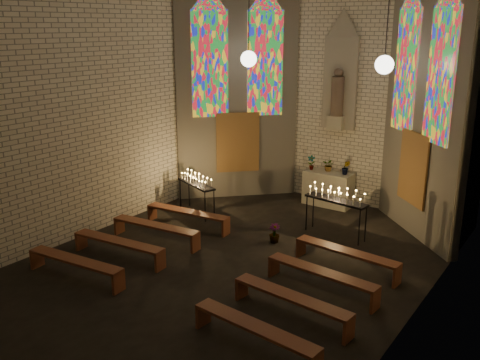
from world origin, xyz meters
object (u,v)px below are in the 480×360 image
altar (328,189)px  votive_stand_left (196,181)px  votive_stand_right (336,197)px  aisle_flower_pot (274,233)px

altar → votive_stand_left: votive_stand_left is taller
votive_stand_right → aisle_flower_pot: bearing=-122.6°
votive_stand_left → votive_stand_right: 3.94m
altar → votive_stand_right: size_ratio=0.84×
altar → votive_stand_left: bearing=-134.4°
aisle_flower_pot → votive_stand_left: votive_stand_left is taller
altar → aisle_flower_pot: bearing=-87.1°
altar → votive_stand_left: 3.87m
votive_stand_left → votive_stand_right: (3.88, 0.69, 0.08)m
votive_stand_right → altar: bearing=127.1°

